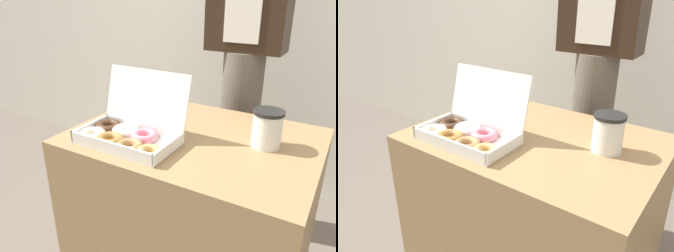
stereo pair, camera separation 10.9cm
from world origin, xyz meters
TOP-DOWN VIEW (x-y plane):
  - table at (0.00, 0.00)m, footprint 0.89×0.66m
  - donut_box at (-0.19, -0.17)m, footprint 0.38×0.27m
  - coffee_cup at (0.25, 0.04)m, footprint 0.10×0.10m
  - person_customer at (-0.01, 0.56)m, footprint 0.37×0.22m

SIDE VIEW (x-z plane):
  - table at x=0.00m, z-range 0.00..0.75m
  - donut_box at x=-0.19m, z-range 0.67..0.90m
  - coffee_cup at x=0.25m, z-range 0.75..0.88m
  - person_customer at x=-0.01m, z-range 0.11..1.94m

